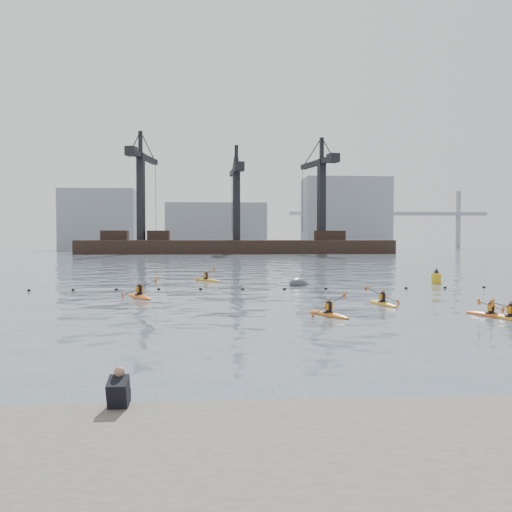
# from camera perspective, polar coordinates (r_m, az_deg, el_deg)

# --- Properties ---
(ground) EXTENTS (400.00, 400.00, 0.00)m
(ground) POSITION_cam_1_polar(r_m,az_deg,el_deg) (17.06, 8.47, -10.81)
(ground) COLOR #33414A
(ground) RESTS_ON ground
(quay) EXTENTS (18.00, 7.12, 1.77)m
(quay) POSITION_cam_1_polar(r_m,az_deg,el_deg) (8.91, 21.78, -23.23)
(quay) COLOR #4C443D
(quay) RESTS_ON ground
(float_line) EXTENTS (33.24, 0.73, 0.24)m
(float_line) POSITION_cam_1_polar(r_m,az_deg,el_deg) (39.09, 0.78, -3.50)
(float_line) COLOR black
(float_line) RESTS_ON ground
(barge_pier) EXTENTS (72.00, 19.30, 29.50)m
(barge_pier) POSITION_cam_1_polar(r_m,az_deg,el_deg) (126.31, -2.17, 1.14)
(barge_pier) COLOR black
(barge_pier) RESTS_ON ground
(skyline) EXTENTS (141.00, 28.00, 22.00)m
(skyline) POSITION_cam_1_polar(r_m,az_deg,el_deg) (166.72, -1.69, 3.88)
(skyline) COLOR gray
(skyline) RESTS_ON ground
(kayaker_0) EXTENTS (1.95, 2.99, 1.19)m
(kayaker_0) POSITION_cam_1_polar(r_m,az_deg,el_deg) (26.41, 7.67, -6.04)
(kayaker_0) COLOR #C86012
(kayaker_0) RESTS_ON ground
(kayaker_1) EXTENTS (2.15, 3.24, 1.10)m
(kayaker_1) POSITION_cam_1_polar(r_m,az_deg,el_deg) (27.49, 25.29, -5.89)
(kayaker_1) COLOR orange
(kayaker_1) RESTS_ON ground
(kayaker_2) EXTENTS (2.37, 3.38, 1.31)m
(kayaker_2) POSITION_cam_1_polar(r_m,az_deg,el_deg) (34.66, -12.16, -4.12)
(kayaker_2) COLOR orange
(kayaker_2) RESTS_ON ground
(kayaker_3) EXTENTS (2.09, 3.09, 1.19)m
(kayaker_3) POSITION_cam_1_polar(r_m,az_deg,el_deg) (31.19, 13.19, -4.84)
(kayaker_3) COLOR orange
(kayaker_3) RESTS_ON ground
(kayaker_4) EXTENTS (1.80, 2.80, 1.01)m
(kayaker_4) POSITION_cam_1_polar(r_m,az_deg,el_deg) (28.30, 23.51, -5.66)
(kayaker_4) COLOR #DD5214
(kayaker_4) RESTS_ON ground
(kayaker_5) EXTENTS (2.69, 2.71, 1.22)m
(kayaker_5) POSITION_cam_1_polar(r_m,az_deg,el_deg) (47.01, -5.28, -2.50)
(kayaker_5) COLOR orange
(kayaker_5) RESTS_ON ground
(mooring_buoy) EXTENTS (2.49, 2.73, 1.56)m
(mooring_buoy) POSITION_cam_1_polar(r_m,az_deg,el_deg) (42.79, 4.57, -3.07)
(mooring_buoy) COLOR #424447
(mooring_buoy) RESTS_ON ground
(nav_buoy) EXTENTS (0.78, 0.78, 1.42)m
(nav_buoy) POSITION_cam_1_polar(r_m,az_deg,el_deg) (46.58, 18.45, -2.22)
(nav_buoy) COLOR gold
(nav_buoy) RESTS_ON ground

